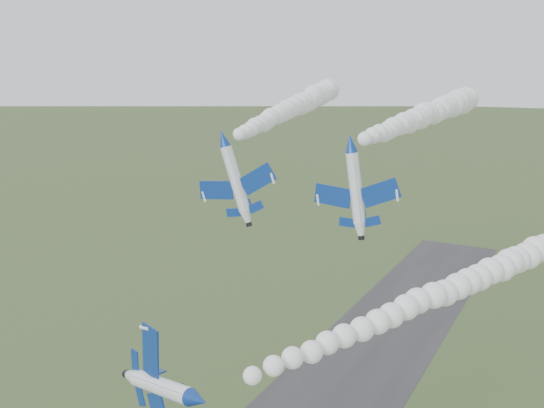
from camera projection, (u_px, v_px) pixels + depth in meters
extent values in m
cylinder|color=white|center=(198.00, 400.00, 52.59)|extent=(5.00, 9.51, 1.97)
cone|color=white|center=(248.00, 378.00, 56.34)|extent=(2.53, 2.56, 1.97)
cylinder|color=black|center=(257.00, 374.00, 57.08)|extent=(1.17, 0.97, 1.00)
cube|color=navy|center=(200.00, 359.00, 53.07)|extent=(1.98, 2.91, 5.08)
cube|color=navy|center=(237.00, 363.00, 55.55)|extent=(0.92, 1.34, 2.22)
cube|color=navy|center=(242.00, 401.00, 55.80)|extent=(0.92, 1.34, 2.22)
cube|color=navy|center=(247.00, 386.00, 54.41)|extent=(2.90, 2.50, 0.61)
cylinder|color=white|center=(223.00, 138.00, 76.94)|extent=(3.09, 8.62, 1.89)
cone|color=navy|center=(205.00, 143.00, 72.05)|extent=(2.19, 2.46, 1.89)
cone|color=white|center=(239.00, 135.00, 81.65)|extent=(2.13, 2.06, 1.89)
cylinder|color=black|center=(242.00, 134.00, 82.57)|extent=(1.03, 0.74, 0.96)
ellipsoid|color=black|center=(215.00, 136.00, 74.89)|extent=(1.67, 3.04, 1.26)
cube|color=navy|center=(206.00, 145.00, 78.84)|extent=(4.75, 3.03, 1.51)
cube|color=navy|center=(247.00, 133.00, 76.56)|extent=(4.75, 3.03, 1.51)
cube|color=navy|center=(226.00, 138.00, 81.43)|extent=(2.09, 1.38, 0.70)
cube|color=navy|center=(247.00, 132.00, 80.21)|extent=(2.09, 1.38, 0.70)
cube|color=navy|center=(233.00, 126.00, 80.46)|extent=(1.00, 1.70, 2.14)
cylinder|color=white|center=(351.00, 144.00, 70.07)|extent=(1.89, 8.26, 1.67)
cone|color=navy|center=(335.00, 149.00, 65.54)|extent=(1.73, 2.20, 1.67)
cone|color=white|center=(364.00, 139.00, 74.42)|extent=(1.72, 1.81, 1.67)
cylinder|color=black|center=(367.00, 139.00, 75.28)|extent=(0.86, 0.61, 0.84)
ellipsoid|color=black|center=(344.00, 141.00, 68.14)|extent=(1.19, 2.85, 1.11)
cube|color=navy|center=(330.00, 146.00, 72.13)|extent=(4.53, 2.47, 0.80)
cube|color=navy|center=(377.00, 142.00, 69.41)|extent=(4.53, 2.47, 0.80)
cube|color=navy|center=(350.00, 141.00, 74.38)|extent=(1.98, 1.13, 0.39)
cube|color=navy|center=(374.00, 139.00, 72.93)|extent=(1.98, 1.13, 0.39)
cube|color=navy|center=(360.00, 130.00, 73.26)|extent=(0.48, 1.58, 2.15)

